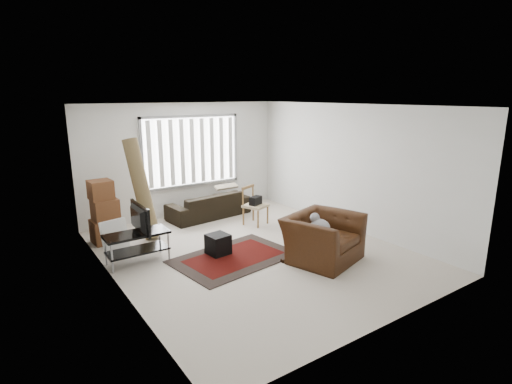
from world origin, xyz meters
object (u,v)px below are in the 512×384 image
Objects in this scene: armchair at (323,235)px; moving_boxes at (104,214)px; tv_stand at (137,241)px; sofa at (209,201)px; side_chair at (255,204)px.

moving_boxes is at bearing 116.75° from armchair.
sofa reaches higher than tv_stand.
tv_stand is 0.71× the size of armchair.
tv_stand is 3.27m from armchair.
tv_stand is 1.37m from moving_boxes.
tv_stand is 2.86m from sofa.
moving_boxes is 4.28m from armchair.
side_chair is at bearing 69.71° from armchair.
sofa is at bearing 80.54° from armchair.
moving_boxes reaches higher than armchair.
moving_boxes is 1.44× the size of side_chair.
moving_boxes reaches higher than side_chair.
moving_boxes reaches higher than tv_stand.
sofa is 3.48m from armchair.
sofa is 2.29× the size of side_chair.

